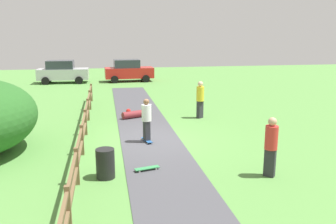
# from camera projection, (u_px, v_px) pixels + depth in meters

# --- Properties ---
(ground_plane) EXTENTS (60.00, 60.00, 0.00)m
(ground_plane) POSITION_uv_depth(u_px,v_px,m) (150.00, 140.00, 14.40)
(ground_plane) COLOR #568E42
(asphalt_path) EXTENTS (2.40, 28.00, 0.02)m
(asphalt_path) POSITION_uv_depth(u_px,v_px,m) (150.00, 140.00, 14.40)
(asphalt_path) COLOR #47474C
(asphalt_path) RESTS_ON ground_plane
(wooden_fence) EXTENTS (0.12, 18.12, 1.10)m
(wooden_fence) POSITION_uv_depth(u_px,v_px,m) (84.00, 127.00, 13.81)
(wooden_fence) COLOR brown
(wooden_fence) RESTS_ON ground_plane
(trash_bin) EXTENTS (0.56, 0.56, 0.90)m
(trash_bin) POSITION_uv_depth(u_px,v_px,m) (105.00, 164.00, 10.62)
(trash_bin) COLOR black
(trash_bin) RESTS_ON ground_plane
(skater_riding) EXTENTS (0.46, 0.82, 1.73)m
(skater_riding) POSITION_uv_depth(u_px,v_px,m) (147.00, 118.00, 13.95)
(skater_riding) COLOR #265999
(skater_riding) RESTS_ON asphalt_path
(skater_fallen) EXTENTS (1.46, 1.34, 0.36)m
(skater_fallen) POSITION_uv_depth(u_px,v_px,m) (135.00, 114.00, 18.16)
(skater_fallen) COLOR maroon
(skater_fallen) RESTS_ON asphalt_path
(skateboard_loose) EXTENTS (0.82, 0.39, 0.08)m
(skateboard_loose) POSITION_uv_depth(u_px,v_px,m) (147.00, 168.00, 11.23)
(skateboard_loose) COLOR #338C4C
(skateboard_loose) RESTS_ON asphalt_path
(bystander_yellow) EXTENTS (0.53, 0.53, 1.87)m
(bystander_yellow) POSITION_uv_depth(u_px,v_px,m) (200.00, 98.00, 17.94)
(bystander_yellow) COLOR #2D2D33
(bystander_yellow) RESTS_ON ground_plane
(bystander_red) EXTENTS (0.54, 0.54, 1.84)m
(bystander_red) POSITION_uv_depth(u_px,v_px,m) (271.00, 144.00, 10.62)
(bystander_red) COLOR #2D2D33
(bystander_red) RESTS_ON ground_plane
(parked_car_red) EXTENTS (4.27, 2.14, 1.92)m
(parked_car_red) POSITION_uv_depth(u_px,v_px,m) (129.00, 71.00, 31.33)
(parked_car_red) COLOR red
(parked_car_red) RESTS_ON ground_plane
(parked_car_silver) EXTENTS (4.23, 2.06, 1.92)m
(parked_car_silver) POSITION_uv_depth(u_px,v_px,m) (63.00, 72.00, 30.38)
(parked_car_silver) COLOR #B7B7BC
(parked_car_silver) RESTS_ON ground_plane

